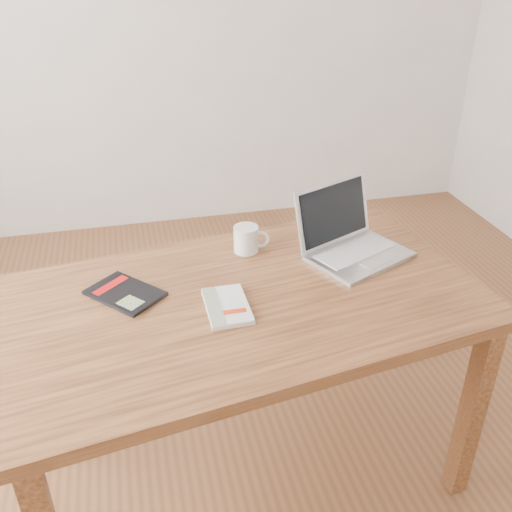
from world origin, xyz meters
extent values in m
plane|color=brown|center=(0.00, 0.00, 0.00)|extent=(4.00, 4.00, 0.00)
cube|color=silver|center=(0.00, 2.00, 1.35)|extent=(4.00, 0.04, 2.70)
cube|color=brown|center=(-0.04, -0.14, 0.73)|extent=(1.52, 1.02, 0.04)
cube|color=brown|center=(0.66, -0.38, 0.35)|extent=(0.07, 0.07, 0.71)
cube|color=brown|center=(-0.73, 0.10, 0.35)|extent=(0.07, 0.07, 0.71)
cube|color=brown|center=(0.55, 0.30, 0.35)|extent=(0.07, 0.07, 0.71)
cube|color=silver|center=(-0.10, -0.18, 0.76)|extent=(0.12, 0.20, 0.01)
cube|color=white|center=(-0.10, -0.18, 0.76)|extent=(0.12, 0.20, 0.02)
cube|color=gray|center=(-0.14, -0.18, 0.77)|extent=(0.04, 0.19, 0.00)
cube|color=red|center=(-0.08, -0.23, 0.77)|extent=(0.07, 0.02, 0.00)
cube|color=black|center=(-0.38, -0.04, 0.76)|extent=(0.25, 0.26, 0.01)
cube|color=#A50B0B|center=(-0.42, 0.00, 0.76)|extent=(0.11, 0.10, 0.00)
cube|color=#83925B|center=(-0.37, -0.11, 0.76)|extent=(0.08, 0.09, 0.00)
cube|color=silver|center=(0.39, 0.00, 0.76)|extent=(0.38, 0.33, 0.01)
cube|color=silver|center=(0.38, 0.03, 0.77)|extent=(0.30, 0.22, 0.00)
cube|color=#BCBCC1|center=(0.42, -0.06, 0.77)|extent=(0.11, 0.08, 0.00)
cube|color=silver|center=(0.33, 0.13, 0.87)|extent=(0.32, 0.18, 0.21)
cube|color=black|center=(0.33, 0.12, 0.87)|extent=(0.28, 0.16, 0.18)
cylinder|color=silver|center=(0.03, 0.14, 0.80)|extent=(0.08, 0.08, 0.09)
cylinder|color=black|center=(0.03, 0.14, 0.84)|extent=(0.07, 0.07, 0.01)
torus|color=silver|center=(0.08, 0.13, 0.80)|extent=(0.06, 0.03, 0.06)
camera|label=1|loc=(-0.34, -1.52, 1.69)|focal=40.00mm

